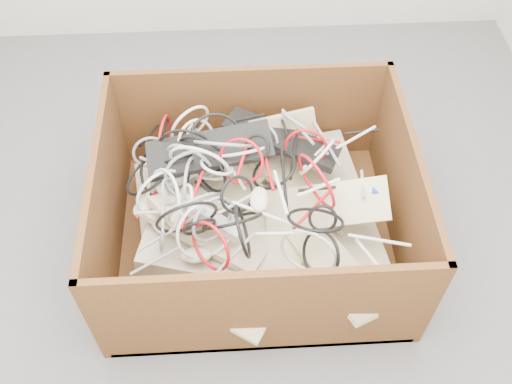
{
  "coord_description": "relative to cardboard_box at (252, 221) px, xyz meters",
  "views": [
    {
      "loc": [
        -0.05,
        -1.3,
        2.02
      ],
      "look_at": [
        0.02,
        0.06,
        0.3
      ],
      "focal_mm": 40.67,
      "sensor_mm": 36.0,
      "label": 1
    }
  ],
  "objects": [
    {
      "name": "keyboard_pile",
      "position": [
        0.04,
        0.01,
        0.14
      ],
      "size": [
        0.92,
        0.95,
        0.38
      ],
      "color": "beige",
      "rests_on": "cardboard_box"
    },
    {
      "name": "cardboard_box",
      "position": [
        0.0,
        0.0,
        0.0
      ],
      "size": [
        1.15,
        0.96,
        0.53
      ],
      "color": "#3F1D0F",
      "rests_on": "ground"
    },
    {
      "name": "power_strip_right",
      "position": [
        -0.16,
        -0.12,
        0.21
      ],
      "size": [
        0.24,
        0.18,
        0.08
      ],
      "primitive_type": "cube",
      "rotation": [
        -0.1,
        0.17,
        -0.58
      ],
      "color": "silver",
      "rests_on": "keyboard_pile"
    },
    {
      "name": "cable_tangle",
      "position": [
        -0.12,
        0.01,
        0.26
      ],
      "size": [
        1.04,
        0.84,
        0.46
      ],
      "color": "black",
      "rests_on": "keyboard_pile"
    },
    {
      "name": "ground",
      "position": [
        -0.01,
        -0.04,
        -0.14
      ],
      "size": [
        3.0,
        3.0,
        0.0
      ],
      "primitive_type": "plane",
      "color": "#545456",
      "rests_on": "ground"
    },
    {
      "name": "mice_scatter",
      "position": [
        -0.12,
        -0.01,
        0.21
      ],
      "size": [
        0.8,
        0.52,
        0.19
      ],
      "color": "#C0B49B",
      "rests_on": "keyboard_pile"
    },
    {
      "name": "power_strip_left",
      "position": [
        -0.23,
        0.08,
        0.25
      ],
      "size": [
        0.28,
        0.18,
        0.12
      ],
      "primitive_type": "cube",
      "rotation": [
        0.14,
        -0.26,
        0.47
      ],
      "color": "silver",
      "rests_on": "keyboard_pile"
    },
    {
      "name": "vga_plug",
      "position": [
        0.46,
        -0.04,
        0.23
      ],
      "size": [
        0.05,
        0.05,
        0.03
      ],
      "primitive_type": "cube",
      "rotation": [
        0.09,
        0.14,
        -0.12
      ],
      "color": "#0D2FCA",
      "rests_on": "keyboard_pile"
    }
  ]
}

